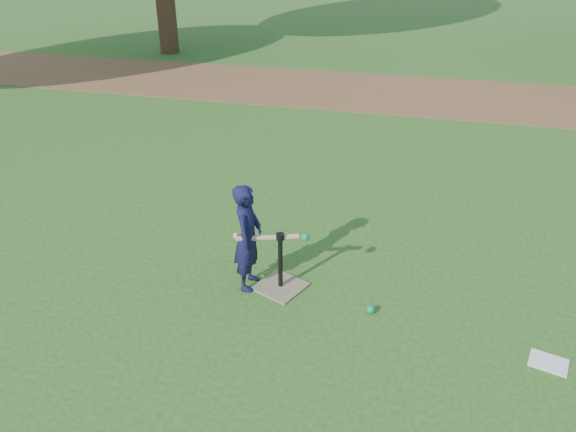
# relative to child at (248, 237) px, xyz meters

# --- Properties ---
(ground) EXTENTS (80.00, 80.00, 0.00)m
(ground) POSITION_rel_child_xyz_m (0.59, -0.18, -0.55)
(ground) COLOR #285116
(ground) RESTS_ON ground
(dirt_strip) EXTENTS (24.00, 3.00, 0.01)m
(dirt_strip) POSITION_rel_child_xyz_m (0.59, 7.32, -0.54)
(dirt_strip) COLOR brown
(dirt_strip) RESTS_ON ground
(child) EXTENTS (0.29, 0.42, 1.10)m
(child) POSITION_rel_child_xyz_m (0.00, 0.00, 0.00)
(child) COLOR black
(child) RESTS_ON ground
(wiffle_ball_ground) EXTENTS (0.08, 0.08, 0.08)m
(wiffle_ball_ground) POSITION_rel_child_xyz_m (1.23, -0.16, -0.51)
(wiffle_ball_ground) COLOR #0C8546
(wiffle_ball_ground) RESTS_ON ground
(clipboard) EXTENTS (0.35, 0.30, 0.01)m
(clipboard) POSITION_rel_child_xyz_m (2.74, -0.46, -0.54)
(clipboard) COLOR white
(clipboard) RESTS_ON ground
(batting_tee) EXTENTS (0.56, 0.56, 0.61)m
(batting_tee) POSITION_rel_child_xyz_m (0.31, 0.03, -0.44)
(batting_tee) COLOR #807151
(batting_tee) RESTS_ON ground
(swing_action) EXTENTS (0.74, 0.24, 0.12)m
(swing_action) POSITION_rel_child_xyz_m (0.24, 0.01, 0.03)
(swing_action) COLOR tan
(swing_action) RESTS_ON ground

